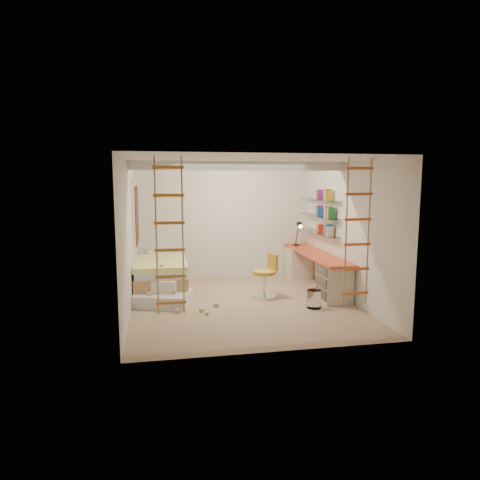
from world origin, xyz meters
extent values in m
plane|color=tan|center=(0.00, 0.00, 0.00)|extent=(4.50, 4.50, 0.00)
cube|color=white|center=(0.00, 0.30, 2.52)|extent=(4.00, 0.18, 0.16)
cube|color=white|center=(-1.97, 1.50, 1.55)|extent=(0.06, 1.15, 1.35)
cube|color=#4C2D1E|center=(-1.93, 1.50, 1.55)|extent=(0.02, 1.00, 1.20)
cylinder|color=white|center=(1.19, -0.48, 0.16)|extent=(0.26, 0.26, 0.32)
cube|color=#E8421B|center=(1.72, 0.83, 0.73)|extent=(0.55, 2.80, 0.04)
cube|color=beige|center=(1.72, 1.93, 0.35)|extent=(0.52, 0.55, 0.71)
cube|color=beige|center=(1.72, -0.17, 0.35)|extent=(0.52, 0.55, 0.71)
cube|color=#4C4742|center=(1.45, -0.17, 0.61)|extent=(0.02, 0.50, 0.18)
cube|color=#4C4742|center=(1.45, -0.17, 0.39)|extent=(0.02, 0.50, 0.18)
cube|color=#4C4742|center=(1.45, -0.17, 0.17)|extent=(0.02, 0.50, 0.18)
cube|color=white|center=(1.87, 1.13, 1.15)|extent=(0.25, 1.80, 0.01)
cube|color=white|center=(1.87, 1.13, 1.50)|extent=(0.25, 1.80, 0.01)
cube|color=white|center=(1.87, 1.13, 1.85)|extent=(0.25, 1.80, 0.01)
cube|color=#AD7F51|center=(-1.48, 1.23, 0.23)|extent=(1.00, 2.00, 0.45)
cube|color=white|center=(-1.48, 1.23, 0.51)|extent=(0.95, 1.95, 0.12)
cube|color=#ECFF35|center=(-1.48, 1.08, 0.62)|extent=(1.02, 1.60, 0.10)
cube|color=white|center=(-1.48, 2.03, 0.63)|extent=(0.55, 0.35, 0.12)
cylinder|color=black|center=(1.67, 1.98, 0.76)|extent=(0.14, 0.14, 0.02)
cylinder|color=black|center=(1.67, 1.98, 0.95)|extent=(0.02, 0.15, 0.36)
cylinder|color=black|center=(1.67, 1.88, 1.20)|extent=(0.02, 0.27, 0.20)
cone|color=black|center=(1.67, 1.76, 1.25)|extent=(0.12, 0.14, 0.15)
cylinder|color=#FFEABF|center=(1.67, 1.72, 1.22)|extent=(0.08, 0.04, 0.08)
cylinder|color=gold|center=(0.49, 0.36, 0.49)|extent=(0.54, 0.54, 0.06)
cube|color=#B88723|center=(0.67, 0.41, 0.69)|extent=(0.12, 0.34, 0.32)
cylinder|color=silver|center=(0.49, 0.36, 0.27)|extent=(0.06, 0.06, 0.44)
cylinder|color=silver|center=(0.49, 0.36, 0.03)|extent=(0.61, 0.61, 0.05)
cube|color=silver|center=(-1.45, 0.26, 0.11)|extent=(1.17, 1.03, 0.22)
cube|color=silver|center=(-1.45, 0.42, 0.33)|extent=(0.73, 0.65, 0.22)
cube|color=#CCB284|center=(-1.45, 0.42, 0.48)|extent=(0.10, 0.10, 0.08)
cube|color=#CCB284|center=(-1.45, 0.42, 0.55)|extent=(0.09, 0.09, 0.07)
cube|color=#CCB284|center=(-1.45, 0.42, 0.65)|extent=(0.08, 0.08, 0.12)
cube|color=#CCB284|center=(-1.25, 0.12, 0.25)|extent=(0.06, 0.06, 0.06)
cube|color=#CCB284|center=(-1.21, 0.38, 0.25)|extent=(0.06, 0.06, 0.06)
cube|color=#CCB284|center=(-1.69, 0.09, 0.25)|extent=(0.06, 0.06, 0.06)
cube|color=#CCB284|center=(-0.73, -0.53, 0.04)|extent=(0.07, 0.07, 0.07)
cube|color=#CCB284|center=(-1.13, -0.18, 0.04)|extent=(0.07, 0.07, 0.07)
cube|color=#CCB284|center=(-0.80, -0.36, 0.04)|extent=(0.07, 0.07, 0.07)
cube|color=#CCB284|center=(-1.21, -0.35, 0.04)|extent=(0.07, 0.07, 0.07)
cube|color=#CCB284|center=(-0.52, -0.13, 0.04)|extent=(0.07, 0.07, 0.07)
cube|color=white|center=(1.87, 1.13, 1.27)|extent=(0.14, 0.58, 0.22)
cube|color=#194CA5|center=(1.87, 1.13, 1.62)|extent=(0.14, 0.70, 0.22)
cube|color=#8C1E7F|center=(1.87, 1.13, 1.97)|extent=(0.14, 0.52, 0.22)
camera|label=1|loc=(-1.48, -7.49, 2.26)|focal=32.00mm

